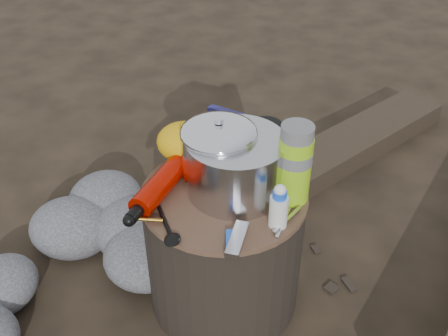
% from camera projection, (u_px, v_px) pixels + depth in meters
% --- Properties ---
extents(ground, '(60.00, 60.00, 0.00)m').
position_uv_depth(ground, '(224.00, 295.00, 1.60)').
color(ground, '#2D2419').
rests_on(ground, ground).
extents(stump, '(0.43, 0.43, 0.40)m').
position_uv_depth(stump, '(224.00, 248.00, 1.48)').
color(stump, black).
rests_on(stump, ground).
extents(rock_ring, '(0.50, 1.09, 0.22)m').
position_uv_depth(rock_ring, '(47.00, 311.00, 1.42)').
color(rock_ring, '#55555B').
rests_on(rock_ring, ground).
extents(log_small, '(0.83, 0.96, 0.09)m').
position_uv_depth(log_small, '(347.00, 147.00, 2.18)').
color(log_small, '#30271C').
rests_on(log_small, ground).
extents(foil_windscreen, '(0.25, 0.25, 0.15)m').
position_uv_depth(foil_windscreen, '(236.00, 165.00, 1.33)').
color(foil_windscreen, '#B8B8BE').
rests_on(foil_windscreen, stump).
extents(camping_pot, '(0.19, 0.19, 0.19)m').
position_uv_depth(camping_pot, '(219.00, 154.00, 1.34)').
color(camping_pot, silver).
rests_on(camping_pot, stump).
extents(fuel_bottle, '(0.12, 0.26, 0.06)m').
position_uv_depth(fuel_bottle, '(159.00, 187.00, 1.34)').
color(fuel_bottle, '#A70D00').
rests_on(fuel_bottle, stump).
extents(thermos, '(0.08, 0.08, 0.21)m').
position_uv_depth(thermos, '(294.00, 164.00, 1.29)').
color(thermos, '#94D318').
rests_on(thermos, stump).
extents(travel_mug, '(0.09, 0.09, 0.13)m').
position_uv_depth(travel_mug, '(265.00, 145.00, 1.43)').
color(travel_mug, black).
rests_on(travel_mug, stump).
extents(stuff_sack, '(0.17, 0.14, 0.11)m').
position_uv_depth(stuff_sack, '(186.00, 142.00, 1.45)').
color(stuff_sack, '#DFA60C').
rests_on(stuff_sack, stump).
extents(food_pouch, '(0.12, 0.06, 0.14)m').
position_uv_depth(food_pouch, '(226.00, 135.00, 1.46)').
color(food_pouch, navy).
rests_on(food_pouch, stump).
extents(lighter, '(0.04, 0.08, 0.01)m').
position_uv_depth(lighter, '(230.00, 240.00, 1.21)').
color(lighter, blue).
rests_on(lighter, stump).
extents(multitool, '(0.04, 0.12, 0.02)m').
position_uv_depth(multitool, '(237.00, 239.00, 1.21)').
color(multitool, '#B6B6BC').
rests_on(multitool, stump).
extents(pot_grabber, '(0.06, 0.12, 0.01)m').
position_uv_depth(pot_grabber, '(283.00, 221.00, 1.27)').
color(pot_grabber, '#B6B6BC').
rests_on(pot_grabber, stump).
extents(spork, '(0.11, 0.14, 0.01)m').
position_uv_depth(spork, '(164.00, 221.00, 1.27)').
color(spork, black).
rests_on(spork, stump).
extents(squeeze_bottle, '(0.04, 0.04, 0.11)m').
position_uv_depth(squeeze_bottle, '(279.00, 208.00, 1.24)').
color(squeeze_bottle, white).
rests_on(squeeze_bottle, stump).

